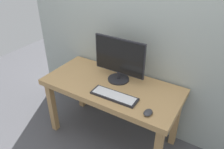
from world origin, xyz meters
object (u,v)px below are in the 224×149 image
Objects in this scene: monitor at (119,59)px; mouse at (148,113)px; desk at (112,92)px; keyboard_primary at (114,96)px.

mouse is (0.49, -0.35, -0.22)m from monitor.
monitor is at bearing 83.39° from desk.
monitor is at bearing 147.04° from mouse.
keyboard_primary is at bearing -67.97° from monitor.
monitor reaches higher than mouse.
mouse is at bearing -8.99° from keyboard_primary.
desk is at bearing 158.35° from mouse.
desk is 2.57× the size of monitor.
monitor is 0.64m from mouse.
desk is at bearing -96.61° from monitor.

